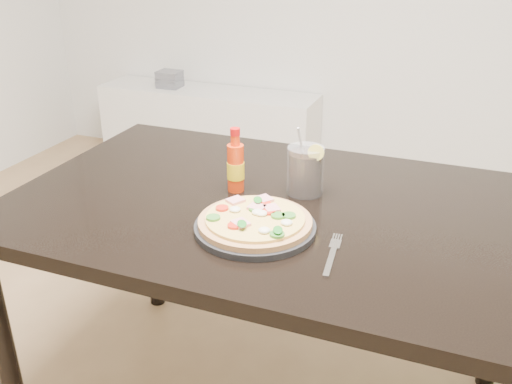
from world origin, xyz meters
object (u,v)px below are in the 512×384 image
(plate, at_px, (255,227))
(fork, at_px, (333,253))
(pizza, at_px, (255,220))
(cola_cup, at_px, (305,171))
(media_console, at_px, (208,128))
(hot_sauce_bottle, at_px, (236,166))
(dining_table, at_px, (272,229))

(plate, distance_m, fork, 0.21)
(pizza, relative_size, cola_cup, 1.44)
(fork, xyz_separation_m, media_console, (-1.32, 2.06, -0.50))
(hot_sauce_bottle, height_order, fork, hot_sauce_bottle)
(dining_table, relative_size, hot_sauce_bottle, 7.73)
(dining_table, xyz_separation_m, hot_sauce_bottle, (-0.12, 0.03, 0.15))
(plate, height_order, media_console, plate)
(dining_table, xyz_separation_m, plate, (0.02, -0.17, 0.09))
(pizza, xyz_separation_m, hot_sauce_bottle, (-0.14, 0.20, 0.04))
(hot_sauce_bottle, relative_size, cola_cup, 0.95)
(cola_cup, bearing_deg, hot_sauce_bottle, -162.71)
(dining_table, bearing_deg, plate, -84.64)
(cola_cup, height_order, media_console, cola_cup)
(fork, bearing_deg, media_console, 116.72)
(plate, relative_size, pizza, 1.07)
(pizza, xyz_separation_m, media_console, (-1.12, 2.02, -0.53))
(hot_sauce_bottle, bearing_deg, cola_cup, 17.29)
(plate, bearing_deg, dining_table, 95.36)
(hot_sauce_bottle, distance_m, cola_cup, 0.19)
(dining_table, height_order, fork, fork)
(hot_sauce_bottle, height_order, cola_cup, cola_cup)
(dining_table, height_order, hot_sauce_bottle, hot_sauce_bottle)
(plate, xyz_separation_m, media_console, (-1.12, 2.02, -0.51))
(hot_sauce_bottle, distance_m, media_console, 2.15)
(pizza, height_order, cola_cup, cola_cup)
(hot_sauce_bottle, height_order, media_console, hot_sauce_bottle)
(plate, distance_m, cola_cup, 0.26)
(pizza, xyz_separation_m, fork, (0.20, -0.04, -0.02))
(hot_sauce_bottle, bearing_deg, fork, -35.10)
(cola_cup, bearing_deg, media_console, 123.47)
(dining_table, xyz_separation_m, fork, (0.22, -0.20, 0.09))
(pizza, bearing_deg, fork, -11.23)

